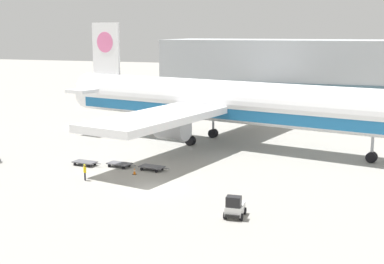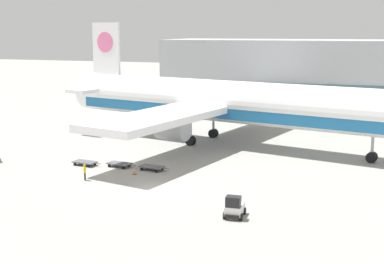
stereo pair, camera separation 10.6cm
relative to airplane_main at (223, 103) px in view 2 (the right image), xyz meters
The scene contains 8 objects.
ground_plane 23.89m from the airplane_main, 91.19° to the right, with size 400.00×400.00×0.00m, color #9E9B93.
airplane_main is the anchor object (origin of this frame).
baggage_tug_mid 30.60m from the airplane_main, 71.97° to the right, with size 1.78×2.54×2.00m.
baggage_dolly_lead 21.72m from the airplane_main, 124.90° to the right, with size 3.77×1.83×0.48m.
baggage_dolly_second 19.10m from the airplane_main, 115.33° to the right, with size 3.77×1.83×0.48m.
baggage_dolly_third 17.91m from the airplane_main, 102.22° to the right, with size 3.77×1.83×0.48m.
ground_crew_near 24.96m from the airplane_main, 110.78° to the right, with size 0.43×0.43×1.79m.
traffic_cone_near 20.34m from the airplane_main, 103.95° to the right, with size 0.40×0.40×0.76m.
Camera 2 is at (20.94, -47.97, 15.76)m, focal length 50.00 mm.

